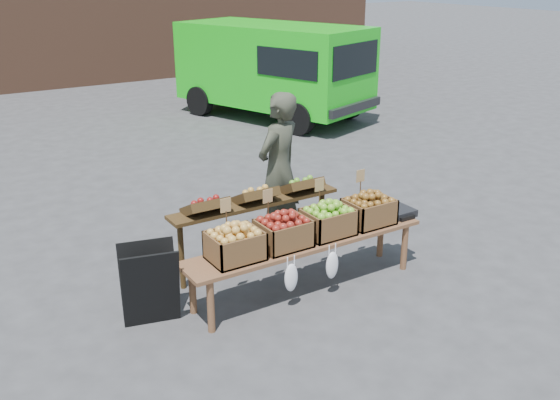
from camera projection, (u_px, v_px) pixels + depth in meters
ground at (264, 306)px, 6.28m from camera, size 80.00×80.00×0.00m
delivery_van at (273, 72)px, 13.67m from camera, size 3.41×4.93×2.02m
vendor at (279, 169)px, 7.46m from camera, size 0.79×0.67×1.85m
chalkboard_sign at (150, 285)px, 5.85m from camera, size 0.58×0.41×0.80m
back_table at (256, 225)px, 6.89m from camera, size 2.10×0.44×1.04m
display_bench at (306, 265)px, 6.50m from camera, size 2.70×0.56×0.57m
crate_golden_apples at (235, 246)px, 5.93m from camera, size 0.50×0.40×0.28m
crate_russet_pears at (284, 233)px, 6.21m from camera, size 0.50×0.40×0.28m
crate_red_apples at (328, 222)px, 6.48m from camera, size 0.50×0.40×0.28m
crate_green_apples at (369, 211)px, 6.76m from camera, size 0.50×0.40×0.28m
weighing_scale at (398, 212)px, 7.01m from camera, size 0.34×0.30×0.08m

